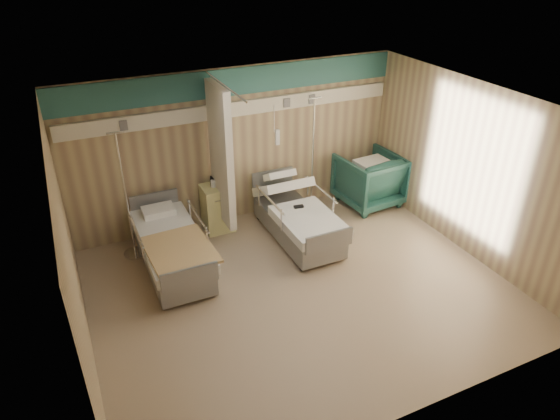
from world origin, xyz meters
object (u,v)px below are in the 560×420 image
object	(u,v)px
bed_right	(298,223)
bed_left	(172,253)
iv_stand_left	(132,231)
bedside_cabinet	(217,208)
iv_stand_right	(311,186)
visitor_armchair	(369,180)

from	to	relation	value
bed_right	bed_left	bearing A→B (deg)	180.00
iv_stand_left	bedside_cabinet	bearing A→B (deg)	7.27
bed_right	iv_stand_right	bearing A→B (deg)	50.69
iv_stand_right	iv_stand_left	size ratio (longest dim) A/B	1.01
bed_right	iv_stand_left	size ratio (longest dim) A/B	1.00
iv_stand_left	bed_left	bearing A→B (deg)	-55.74
iv_stand_right	visitor_armchair	bearing A→B (deg)	-16.30
bed_right	bed_left	world-z (taller)	same
iv_stand_right	iv_stand_left	xyz separation A→B (m)	(-3.43, -0.22, -0.01)
visitor_armchair	bed_left	bearing A→B (deg)	3.75
iv_stand_right	iv_stand_left	world-z (taller)	iv_stand_right
visitor_armchair	bedside_cabinet	bearing A→B (deg)	-10.39
bedside_cabinet	iv_stand_right	distance (m)	1.90
bedside_cabinet	iv_stand_left	world-z (taller)	iv_stand_left
bed_right	bedside_cabinet	bearing A→B (deg)	141.95
bedside_cabinet	iv_stand_left	bearing A→B (deg)	-172.73
visitor_armchair	iv_stand_left	size ratio (longest dim) A/B	0.52
bed_left	visitor_armchair	world-z (taller)	visitor_armchair
iv_stand_right	iv_stand_left	distance (m)	3.44
bed_right	bedside_cabinet	world-z (taller)	bedside_cabinet
visitor_armchair	iv_stand_right	world-z (taller)	iv_stand_right
iv_stand_right	bed_left	bearing A→B (deg)	-162.69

